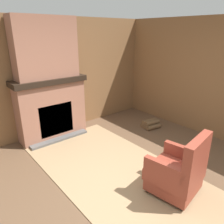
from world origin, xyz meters
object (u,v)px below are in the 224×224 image
(armchair, at_px, (178,172))
(firewood_stack, at_px, (151,124))
(oil_lamp_vase, at_px, (22,75))
(storage_case, at_px, (56,73))

(armchair, height_order, firewood_stack, armchair)
(oil_lamp_vase, bearing_deg, armchair, 19.46)
(oil_lamp_vase, xyz_separation_m, storage_case, (0.00, 0.71, -0.05))
(armchair, xyz_separation_m, firewood_stack, (-1.78, 1.51, -0.26))
(armchair, relative_size, oil_lamp_vase, 3.05)
(storage_case, bearing_deg, armchair, 6.39)
(firewood_stack, height_order, oil_lamp_vase, oil_lamp_vase)
(armchair, bearing_deg, firewood_stack, -49.35)
(oil_lamp_vase, distance_m, storage_case, 0.71)
(oil_lamp_vase, bearing_deg, storage_case, 89.99)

